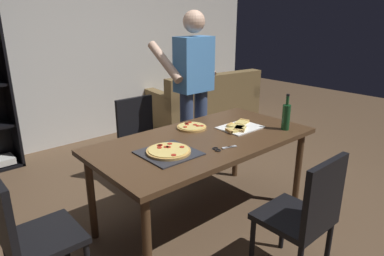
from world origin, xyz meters
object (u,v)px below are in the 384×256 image
object	(u,v)px
kitchen_scissors	(221,148)
pepperoni_pizza_on_tray	(169,152)
wine_bottle	(286,116)
dining_table	(204,146)
chair_left_end	(27,232)
second_pizza_plain	(192,127)
couch	(205,106)
chair_near_camera	(306,212)
chair_far_side	(141,136)
person_serving_pizza	(193,86)

from	to	relation	value
kitchen_scissors	pepperoni_pizza_on_tray	bearing A→B (deg)	151.34
wine_bottle	kitchen_scissors	distance (m)	0.76
dining_table	kitchen_scissors	size ratio (longest dim) A/B	9.21
dining_table	kitchen_scissors	bearing A→B (deg)	-104.29
chair_left_end	kitchen_scissors	bearing A→B (deg)	-10.89
pepperoni_pizza_on_tray	second_pizza_plain	bearing A→B (deg)	32.83
chair_left_end	dining_table	bearing A→B (deg)	0.00
chair_left_end	couch	world-z (taller)	chair_left_end
dining_table	wine_bottle	world-z (taller)	wine_bottle
chair_near_camera	couch	world-z (taller)	chair_near_camera
chair_near_camera	couch	xyz separation A→B (m)	(1.89, 2.94, -0.21)
couch	wine_bottle	xyz separation A→B (m)	(-1.21, -2.29, 0.57)
chair_far_side	chair_near_camera	bearing A→B (deg)	-90.00
couch	person_serving_pizza	world-z (taller)	person_serving_pizza
person_serving_pizza	second_pizza_plain	size ratio (longest dim) A/B	6.70
chair_far_side	second_pizza_plain	world-z (taller)	chair_far_side
couch	wine_bottle	distance (m)	2.65
chair_far_side	kitchen_scissors	bearing A→B (deg)	-93.10
dining_table	chair_far_side	distance (m)	0.96
chair_far_side	kitchen_scissors	distance (m)	1.23
chair_far_side	pepperoni_pizza_on_tray	distance (m)	1.13
chair_near_camera	pepperoni_pizza_on_tray	xyz separation A→B (m)	(-0.41, 0.88, 0.25)
kitchen_scissors	wine_bottle	bearing A→B (deg)	-3.45
pepperoni_pizza_on_tray	wine_bottle	size ratio (longest dim) A/B	1.21
wine_bottle	couch	bearing A→B (deg)	62.21
couch	wine_bottle	world-z (taller)	wine_bottle
chair_left_end	second_pizza_plain	size ratio (longest dim) A/B	3.45
chair_far_side	pepperoni_pizza_on_tray	size ratio (longest dim) A/B	2.35
chair_near_camera	chair_far_side	distance (m)	1.90
person_serving_pizza	pepperoni_pizza_on_tray	xyz separation A→B (m)	(-0.93, -0.80, -0.23)
wine_bottle	chair_left_end	bearing A→B (deg)	171.76
dining_table	chair_left_end	size ratio (longest dim) A/B	2.03
chair_near_camera	kitchen_scissors	xyz separation A→B (m)	(-0.07, 0.69, 0.24)
person_serving_pizza	wine_bottle	bearing A→B (deg)	-80.82
chair_left_end	second_pizza_plain	world-z (taller)	chair_left_end
kitchen_scissors	second_pizza_plain	bearing A→B (deg)	73.09
wine_bottle	chair_far_side	bearing A→B (deg)	118.71
chair_left_end	wine_bottle	bearing A→B (deg)	-8.24
chair_far_side	wine_bottle	bearing A→B (deg)	-61.29
couch	kitchen_scissors	distance (m)	3.01
chair_far_side	second_pizza_plain	xyz separation A→B (m)	(0.09, -0.69, 0.25)
dining_table	kitchen_scissors	world-z (taller)	kitchen_scissors
person_serving_pizza	chair_far_side	bearing A→B (deg)	157.01
chair_near_camera	kitchen_scissors	distance (m)	0.74
chair_far_side	couch	size ratio (longest dim) A/B	0.50
wine_bottle	second_pizza_plain	distance (m)	0.82
dining_table	chair_left_end	distance (m)	1.41
chair_left_end	wine_bottle	size ratio (longest dim) A/B	2.85
dining_table	chair_near_camera	size ratio (longest dim) A/B	2.03
person_serving_pizza	pepperoni_pizza_on_tray	size ratio (longest dim) A/B	4.57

